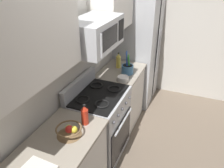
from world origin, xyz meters
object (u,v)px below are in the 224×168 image
Objects in this scene: range_oven at (100,124)px; prep_bowl at (123,78)px; refrigerator at (138,51)px; fruit_basket at (69,131)px; microwave at (95,34)px; bottle_oil at (118,61)px; utensil_crock at (127,69)px; bottle_hot_sauce at (85,115)px.

range_oven is 0.69m from prep_bowl.
fruit_basket is (-2.33, -0.03, 0.02)m from refrigerator.
refrigerator is 1.75m from microwave.
fruit_basket is 1.60m from bottle_oil.
prep_bowl is at bearing -150.77° from bottle_oil.
range_oven is 3.21× the size of utensil_crock.
refrigerator reaches higher than microwave.
range_oven is at bearing 164.26° from prep_bowl.
utensil_crock is (0.72, -0.12, 0.51)m from range_oven.
fruit_basket is at bearing -176.54° from range_oven.
prep_bowl is (1.22, -0.09, -0.02)m from fruit_basket.
range_oven is 0.76m from bottle_hot_sauce.
prep_bowl is (1.02, -0.04, -0.07)m from bottle_hot_sauce.
microwave is at bearing 168.43° from utensil_crock.
range_oven is at bearing -89.94° from microwave.
bottle_oil is (0.86, 0.07, 0.55)m from range_oven.
refrigerator is (1.59, -0.02, 0.47)m from range_oven.
prep_bowl is at bearing -18.49° from microwave.
refrigerator is 2.58× the size of microwave.
bottle_oil reaches higher than bottle_hot_sauce.
bottle_oil is (-0.74, 0.09, 0.08)m from refrigerator.
fruit_basket is at bearing 175.70° from prep_bowl.
refrigerator is 7.74× the size of fruit_basket.
refrigerator is 8.39× the size of bottle_hot_sauce.
bottle_hot_sauce is (-2.13, -0.08, 0.07)m from refrigerator.
range_oven is 1.02m from bottle_oil.
prep_bowl is at bearing -2.05° from bottle_hot_sauce.
utensil_crock is (-0.88, -0.10, 0.04)m from refrigerator.
refrigerator is at bearing -1.53° from microwave.
microwave reaches higher than bottle_hot_sauce.
refrigerator is at bearing 2.23° from bottle_hot_sauce.
utensil_crock is at bearing -126.27° from bottle_oil.
range_oven is 0.88m from fruit_basket.
bottle_hot_sauce reaches higher than range_oven.
range_oven is 1.49× the size of microwave.
microwave is at bearing 13.24° from bottle_hot_sauce.
range_oven is at bearing 3.46° from fruit_basket.
refrigerator is 2.13m from bottle_hot_sauce.
range_oven is 6.96× the size of prep_bowl.
microwave is (-1.59, 0.04, 0.72)m from refrigerator.
range_oven is at bearing -175.14° from bottle_oil.
bottle_hot_sauce is at bearing -169.38° from range_oven.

